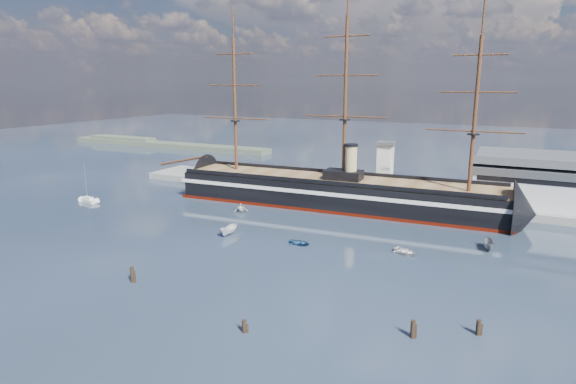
% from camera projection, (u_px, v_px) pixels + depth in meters
% --- Properties ---
extents(ground, '(600.00, 600.00, 0.00)m').
position_uv_depth(ground, '(332.00, 229.00, 112.03)').
color(ground, '#1C242E').
rests_on(ground, ground).
extents(quay, '(180.00, 18.00, 2.00)m').
position_uv_depth(quay, '(410.00, 200.00, 139.11)').
color(quay, slate).
rests_on(quay, ground).
extents(quay_tower, '(5.00, 5.00, 15.00)m').
position_uv_depth(quay_tower, '(385.00, 167.00, 137.32)').
color(quay_tower, silver).
rests_on(quay_tower, ground).
extents(shoreline, '(120.00, 10.00, 4.00)m').
position_uv_depth(shoreline, '(152.00, 143.00, 254.95)').
color(shoreline, '#3F4C38').
rests_on(shoreline, ground).
extents(warship, '(113.26, 20.63, 53.94)m').
position_uv_depth(warship, '(330.00, 191.00, 132.29)').
color(warship, black).
rests_on(warship, ground).
extents(sailboat, '(6.95, 3.52, 10.67)m').
position_uv_depth(sailboat, '(89.00, 200.00, 137.07)').
color(sailboat, silver).
rests_on(sailboat, ground).
extents(motorboat_a, '(6.67, 2.58, 2.65)m').
position_uv_depth(motorboat_a, '(229.00, 235.00, 107.77)').
color(motorboat_a, silver).
rests_on(motorboat_a, ground).
extents(motorboat_b, '(1.46, 3.03, 1.37)m').
position_uv_depth(motorboat_b, '(300.00, 245.00, 101.35)').
color(motorboat_b, navy).
rests_on(motorboat_b, ground).
extents(motorboat_c, '(6.51, 3.40, 2.48)m').
position_uv_depth(motorboat_c, '(488.00, 250.00, 98.38)').
color(motorboat_c, slate).
rests_on(motorboat_c, ground).
extents(motorboat_d, '(7.26, 6.62, 2.53)m').
position_uv_depth(motorboat_d, '(241.00, 212.00, 126.89)').
color(motorboat_d, '#EAE6CB').
rests_on(motorboat_d, ground).
extents(motorboat_e, '(2.78, 3.50, 1.53)m').
position_uv_depth(motorboat_e, '(405.00, 254.00, 95.96)').
color(motorboat_e, silver).
rests_on(motorboat_e, ground).
extents(piling_near_left, '(0.64, 0.64, 3.50)m').
position_uv_depth(piling_near_left, '(133.00, 282.00, 82.50)').
color(piling_near_left, black).
rests_on(piling_near_left, ground).
extents(piling_near_mid, '(0.64, 0.64, 2.50)m').
position_uv_depth(piling_near_mid, '(244.00, 332.00, 66.10)').
color(piling_near_mid, black).
rests_on(piling_near_mid, ground).
extents(piling_near_right, '(0.64, 0.64, 3.24)m').
position_uv_depth(piling_near_right, '(412.00, 338.00, 64.69)').
color(piling_near_right, black).
rests_on(piling_near_right, ground).
extents(piling_far_right, '(0.64, 0.64, 2.92)m').
position_uv_depth(piling_far_right, '(478.00, 335.00, 65.39)').
color(piling_far_right, black).
rests_on(piling_far_right, ground).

